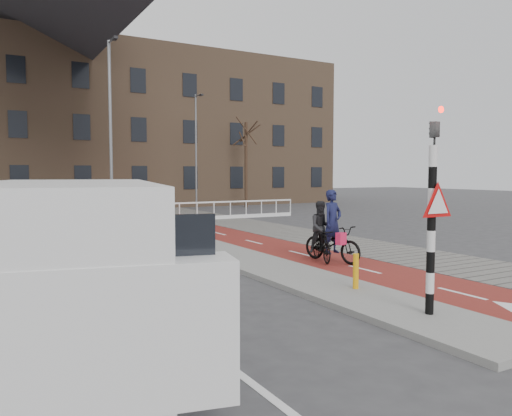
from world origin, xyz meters
TOP-DOWN VIEW (x-y plane):
  - ground at (0.00, 0.00)m, footprint 120.00×120.00m
  - bike_lane at (1.50, 10.00)m, footprint 2.50×60.00m
  - sidewalk at (4.30, 10.00)m, footprint 3.00×60.00m
  - curb_island at (-0.70, 4.00)m, footprint 1.80×16.00m
  - traffic_signal at (-0.60, -2.02)m, footprint 0.80×0.80m
  - bollard at (-0.45, 0.08)m, footprint 0.12×0.12m
  - cyclist_near at (1.50, 3.37)m, footprint 1.11×2.09m
  - cyclist_far at (1.23, 3.52)m, footprint 0.94×1.64m
  - van at (-6.29, -0.80)m, footprint 3.44×5.98m
  - railing at (-5.00, 17.00)m, footprint 28.00×0.10m
  - townhouse_row at (-3.00, 32.00)m, footprint 46.00×10.00m
  - tree_right at (10.26, 24.95)m, footprint 0.25×0.25m
  - streetlight_near at (-2.52, 12.67)m, footprint 0.12×0.12m
  - streetlight_right at (5.81, 23.89)m, footprint 0.12×0.12m

SIDE VIEW (x-z plane):
  - ground at x=0.00m, z-range 0.00..0.00m
  - bike_lane at x=1.50m, z-range 0.00..0.01m
  - sidewalk at x=4.30m, z-range 0.00..0.01m
  - curb_island at x=-0.70m, z-range 0.00..0.12m
  - railing at x=-5.00m, z-range -0.19..0.80m
  - bollard at x=-0.45m, z-range 0.12..0.86m
  - cyclist_near at x=1.50m, z-range -0.33..1.72m
  - cyclist_far at x=1.23m, z-range -0.14..1.59m
  - van at x=-6.29m, z-range 0.06..2.48m
  - traffic_signal at x=-0.60m, z-range 0.15..3.83m
  - tree_right at x=10.26m, z-range 0.00..6.30m
  - streetlight_near at x=-2.52m, z-range 0.00..7.82m
  - streetlight_right at x=5.81m, z-range 0.00..7.83m
  - townhouse_row at x=-3.00m, z-range -0.14..15.76m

